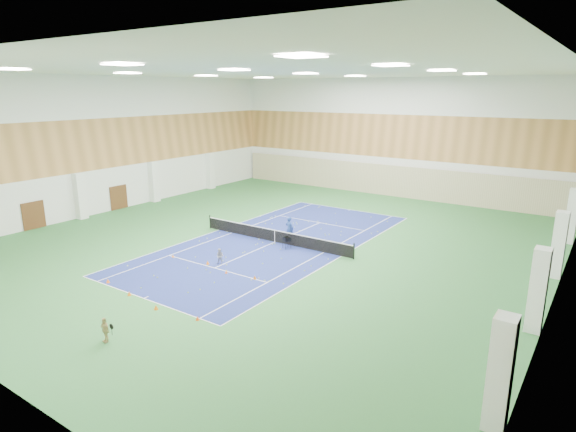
{
  "coord_description": "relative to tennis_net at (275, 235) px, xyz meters",
  "views": [
    {
      "loc": [
        19.74,
        -27.01,
        10.78
      ],
      "look_at": [
        0.84,
        0.48,
        2.0
      ],
      "focal_mm": 30.0,
      "sensor_mm": 36.0,
      "label": 1
    }
  ],
  "objects": [
    {
      "name": "ground",
      "position": [
        0.0,
        0.0,
        -0.55
      ],
      "size": [
        40.0,
        40.0,
        0.0
      ],
      "primitive_type": "plane",
      "color": "#2D6A34",
      "rests_on": "ground"
    },
    {
      "name": "room_shell",
      "position": [
        0.0,
        0.0,
        5.45
      ],
      "size": [
        36.0,
        40.0,
        12.0
      ],
      "primitive_type": null,
      "color": "white",
      "rests_on": "ground"
    },
    {
      "name": "wood_cladding",
      "position": [
        0.0,
        0.0,
        7.45
      ],
      "size": [
        36.0,
        40.0,
        8.0
      ],
      "primitive_type": null,
      "color": "#B98044",
      "rests_on": "room_shell"
    },
    {
      "name": "ceiling_light_grid",
      "position": [
        0.0,
        0.0,
        11.37
      ],
      "size": [
        21.4,
        25.4,
        0.06
      ],
      "primitive_type": null,
      "color": "white",
      "rests_on": "room_shell"
    },
    {
      "name": "court_surface",
      "position": [
        0.0,
        0.0,
        -0.55
      ],
      "size": [
        10.97,
        23.77,
        0.01
      ],
      "primitive_type": "cube",
      "color": "navy",
      "rests_on": "ground"
    },
    {
      "name": "tennis_balls_scatter",
      "position": [
        0.0,
        0.0,
        -0.5
      ],
      "size": [
        10.57,
        22.77,
        0.07
      ],
      "primitive_type": null,
      "color": "#B9D925",
      "rests_on": "ground"
    },
    {
      "name": "tennis_net",
      "position": [
        0.0,
        0.0,
        0.0
      ],
      "size": [
        12.8,
        0.1,
        1.1
      ],
      "primitive_type": null,
      "color": "black",
      "rests_on": "ground"
    },
    {
      "name": "back_curtain",
      "position": [
        0.0,
        19.75,
        1.05
      ],
      "size": [
        35.4,
        0.16,
        3.2
      ],
      "primitive_type": "cube",
      "color": "#C6B793",
      "rests_on": "ground"
    },
    {
      "name": "door_left_a",
      "position": [
        -17.92,
        -8.0,
        0.55
      ],
      "size": [
        0.08,
        1.8,
        2.2
      ],
      "primitive_type": "cube",
      "color": "#593319",
      "rests_on": "ground"
    },
    {
      "name": "door_left_b",
      "position": [
        -17.92,
        0.0,
        0.55
      ],
      "size": [
        0.08,
        1.8,
        2.2
      ],
      "primitive_type": "cube",
      "color": "#593319",
      "rests_on": "ground"
    },
    {
      "name": "coach",
      "position": [
        0.58,
        1.06,
        0.33
      ],
      "size": [
        0.65,
        0.43,
        1.77
      ],
      "primitive_type": "imported",
      "rotation": [
        0.0,
        0.0,
        3.13
      ],
      "color": "navy",
      "rests_on": "ground"
    },
    {
      "name": "child_court",
      "position": [
        -0.22,
        -5.63,
        -0.04
      ],
      "size": [
        0.6,
        0.53,
        1.02
      ],
      "primitive_type": "imported",
      "rotation": [
        0.0,
        0.0,
        0.35
      ],
      "color": "#92929A",
      "rests_on": "ground"
    },
    {
      "name": "child_apron",
      "position": [
        2.29,
        -15.81,
        0.03
      ],
      "size": [
        0.71,
        0.37,
        1.16
      ],
      "primitive_type": "imported",
      "rotation": [
        0.0,
        0.0,
        -0.14
      ],
      "color": "tan",
      "rests_on": "ground"
    },
    {
      "name": "ball_cart",
      "position": [
        1.54,
        -0.68,
        -0.13
      ],
      "size": [
        0.65,
        0.65,
        0.85
      ],
      "primitive_type": null,
      "rotation": [
        0.0,
        0.0,
        -0.42
      ],
      "color": "black",
      "rests_on": "ground"
    },
    {
      "name": "cone_svc_a",
      "position": [
        -3.65,
        -6.48,
        -0.45
      ],
      "size": [
        0.18,
        0.18,
        0.2
      ],
      "primitive_type": "cone",
      "color": "orange",
      "rests_on": "ground"
    },
    {
      "name": "cone_svc_b",
      "position": [
        -0.81,
        -6.16,
        -0.42
      ],
      "size": [
        0.23,
        0.23,
        0.25
      ],
      "primitive_type": "cone",
      "color": "orange",
      "rests_on": "ground"
    },
    {
      "name": "cone_svc_c",
      "position": [
        1.2,
        -6.65,
        -0.45
      ],
      "size": [
        0.18,
        0.18,
        0.2
      ],
      "primitive_type": "cone",
      "color": "#ED510C",
      "rests_on": "ground"
    },
    {
      "name": "cone_svc_d",
      "position": [
        3.19,
        -6.39,
        -0.43
      ],
      "size": [
        0.21,
        0.21,
        0.23
      ],
      "primitive_type": "cone",
      "color": "orange",
      "rests_on": "ground"
    },
    {
      "name": "cone_base_a",
      "position": [
        -3.43,
        -11.62,
        -0.43
      ],
      "size": [
        0.22,
        0.22,
        0.24
      ],
      "primitive_type": "cone",
      "color": "#FF5B0D",
      "rests_on": "ground"
    },
    {
      "name": "cone_base_b",
      "position": [
        -0.97,
        -12.05,
        -0.43
      ],
      "size": [
        0.22,
        0.22,
        0.24
      ],
      "primitive_type": "cone",
      "color": "orange",
      "rests_on": "ground"
    },
    {
      "name": "cone_base_c",
      "position": [
        1.58,
        -12.4,
        -0.42
      ],
      "size": [
        0.23,
        0.23,
        0.25
      ],
      "primitive_type": "cone",
      "color": "orange",
      "rests_on": "ground"
    },
    {
      "name": "cone_base_d",
      "position": [
        4.14,
        -12.04,
        -0.44
      ],
      "size": [
        0.2,
        0.2,
        0.21
      ],
      "primitive_type": "cone",
      "color": "#FF4C0D",
      "rests_on": "ground"
    }
  ]
}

